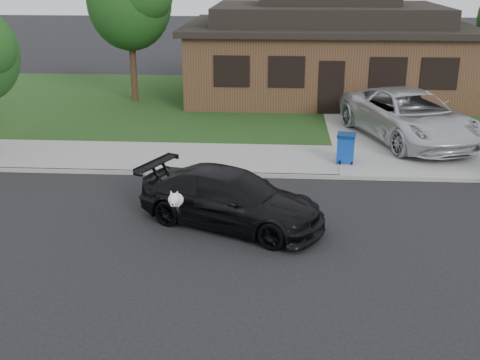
{
  "coord_description": "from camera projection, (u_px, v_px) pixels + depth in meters",
  "views": [
    {
      "loc": [
        1.96,
        -13.13,
        5.93
      ],
      "look_at": [
        1.06,
        0.18,
        1.1
      ],
      "focal_mm": 45.0,
      "sensor_mm": 36.0,
      "label": 1
    }
  ],
  "objects": [
    {
      "name": "house",
      "position": [
        326.0,
        51.0,
        27.55
      ],
      "size": [
        12.6,
        8.6,
        4.65
      ],
      "color": "#422B1C",
      "rests_on": "ground"
    },
    {
      "name": "sidewalk",
      "position": [
        217.0,
        159.0,
        19.13
      ],
      "size": [
        60.0,
        3.0,
        0.12
      ],
      "primitive_type": "cube",
      "color": "gray",
      "rests_on": "ground"
    },
    {
      "name": "minivan",
      "position": [
        409.0,
        116.0,
        20.6
      ],
      "size": [
        4.62,
        6.68,
        1.69
      ],
      "primitive_type": "imported",
      "rotation": [
        0.0,
        0.0,
        0.33
      ],
      "color": "silver",
      "rests_on": "driveway"
    },
    {
      "name": "ground",
      "position": [
        196.0,
        224.0,
        14.46
      ],
      "size": [
        120.0,
        120.0,
        0.0
      ],
      "primitive_type": "plane",
      "color": "black",
      "rests_on": "ground"
    },
    {
      "name": "lawn",
      "position": [
        236.0,
        103.0,
        26.63
      ],
      "size": [
        60.0,
        13.0,
        0.13
      ],
      "primitive_type": "cube",
      "color": "#193814",
      "rests_on": "ground"
    },
    {
      "name": "curb",
      "position": [
        212.0,
        174.0,
        17.72
      ],
      "size": [
        60.0,
        0.12,
        0.12
      ],
      "primitive_type": "cube",
      "color": "gray",
      "rests_on": "ground"
    },
    {
      "name": "driveway",
      "position": [
        383.0,
        122.0,
        23.44
      ],
      "size": [
        4.5,
        13.0,
        0.14
      ],
      "primitive_type": "cube",
      "color": "gray",
      "rests_on": "ground"
    },
    {
      "name": "recycling_bin",
      "position": [
        346.0,
        148.0,
        18.42
      ],
      "size": [
        0.63,
        0.63,
        0.91
      ],
      "rotation": [
        0.0,
        0.0,
        -0.17
      ],
      "color": "#0E3AA0",
      "rests_on": "sidewalk"
    },
    {
      "name": "sedan",
      "position": [
        231.0,
        199.0,
        14.25
      ],
      "size": [
        4.93,
        3.55,
        1.33
      ],
      "rotation": [
        0.0,
        0.0,
        1.15
      ],
      "color": "black",
      "rests_on": "ground"
    }
  ]
}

